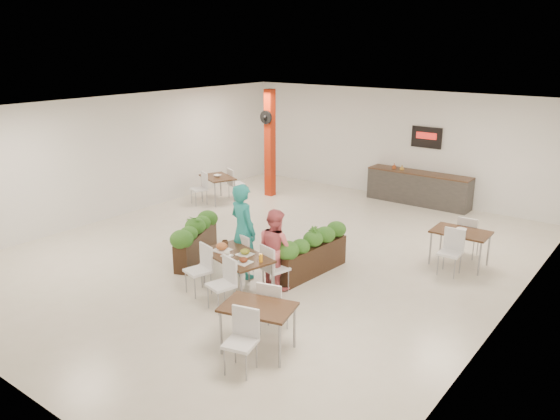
% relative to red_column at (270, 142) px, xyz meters
% --- Properties ---
extents(ground, '(12.00, 12.00, 0.00)m').
position_rel_red_column_xyz_m(ground, '(3.00, -3.79, -1.64)').
color(ground, beige).
rests_on(ground, ground).
extents(room_shell, '(10.10, 12.10, 3.22)m').
position_rel_red_column_xyz_m(room_shell, '(3.00, -3.79, 0.36)').
color(room_shell, white).
rests_on(room_shell, ground).
extents(red_column, '(0.40, 0.41, 3.20)m').
position_rel_red_column_xyz_m(red_column, '(0.00, 0.00, 0.00)').
color(red_column, '#AB250B').
rests_on(red_column, ground).
extents(service_counter, '(3.00, 0.64, 2.20)m').
position_rel_red_column_xyz_m(service_counter, '(4.00, 1.86, -1.15)').
color(service_counter, '#2D2A28').
rests_on(service_counter, ground).
extents(main_table, '(1.59, 1.88, 0.92)m').
position_rel_red_column_xyz_m(main_table, '(3.71, -5.73, -1.01)').
color(main_table, '#311E10').
rests_on(main_table, ground).
extents(diner_man, '(0.79, 0.62, 1.90)m').
position_rel_red_column_xyz_m(diner_man, '(3.32, -5.08, -0.69)').
color(diner_man, teal).
rests_on(diner_man, ground).
extents(diner_woman, '(0.87, 0.75, 1.54)m').
position_rel_red_column_xyz_m(diner_woman, '(4.12, -5.08, -0.87)').
color(diner_woman, '#E5666E').
rests_on(diner_woman, ground).
extents(planter_left, '(1.02, 1.77, 0.99)m').
position_rel_red_column_xyz_m(planter_left, '(1.92, -5.02, -1.14)').
color(planter_left, black).
rests_on(planter_left, ground).
extents(planter_right, '(0.54, 1.94, 1.02)m').
position_rel_red_column_xyz_m(planter_right, '(4.39, -4.19, -1.14)').
color(planter_right, black).
rests_on(planter_right, ground).
extents(side_table_a, '(1.30, 1.66, 0.92)m').
position_rel_red_column_xyz_m(side_table_a, '(-0.79, -1.46, -1.02)').
color(side_table_a, '#311E10').
rests_on(side_table_a, ground).
extents(side_table_b, '(1.16, 1.63, 0.92)m').
position_rel_red_column_xyz_m(side_table_b, '(6.56, -1.93, -1.02)').
color(side_table_b, '#311E10').
rests_on(side_table_b, ground).
extents(side_table_c, '(1.21, 1.67, 0.92)m').
position_rel_red_column_xyz_m(side_table_c, '(5.33, -7.07, -1.03)').
color(side_table_c, '#311E10').
rests_on(side_table_c, ground).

